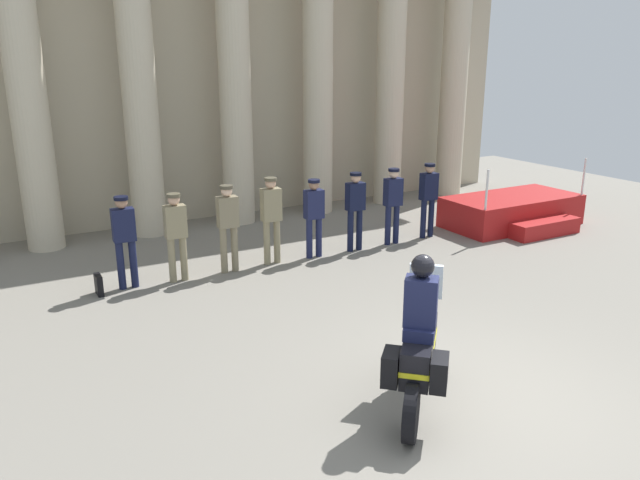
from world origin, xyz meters
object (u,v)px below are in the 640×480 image
at_px(officer_in_row_1, 176,230).
at_px(officer_in_row_7, 428,194).
at_px(briefcase_on_ground, 99,285).
at_px(motorcycle_with_rider, 419,346).
at_px(officer_in_row_6, 393,200).
at_px(officer_in_row_5, 355,205).
at_px(officer_in_row_0, 124,235).
at_px(officer_in_row_4, 314,212).
at_px(officer_in_row_2, 228,221).
at_px(officer_in_row_3, 271,213).
at_px(reviewing_stand, 514,212).

height_order(officer_in_row_1, officer_in_row_7, officer_in_row_7).
bearing_deg(briefcase_on_ground, motorcycle_with_rider, -65.02).
bearing_deg(officer_in_row_6, officer_in_row_5, 2.55).
height_order(officer_in_row_0, officer_in_row_4, officer_in_row_0).
bearing_deg(officer_in_row_2, officer_in_row_3, -174.20).
relative_size(officer_in_row_4, motorcycle_with_rider, 0.85).
bearing_deg(motorcycle_with_rider, briefcase_on_ground, 68.34).
xyz_separation_m(officer_in_row_0, officer_in_row_5, (4.70, -0.10, 0.01)).
relative_size(officer_in_row_2, motorcycle_with_rider, 0.89).
xyz_separation_m(officer_in_row_0, officer_in_row_4, (3.73, -0.08, -0.03)).
bearing_deg(officer_in_row_0, officer_in_row_7, -178.45).
bearing_deg(officer_in_row_4, officer_in_row_6, -178.43).
xyz_separation_m(officer_in_row_1, officer_in_row_7, (5.80, 0.04, 0.03)).
bearing_deg(briefcase_on_ground, officer_in_row_5, -0.22).
bearing_deg(officer_in_row_5, officer_in_row_0, 0.76).
distance_m(officer_in_row_0, officer_in_row_7, 6.69).
relative_size(officer_in_row_2, officer_in_row_5, 1.01).
height_order(officer_in_row_0, officer_in_row_3, officer_in_row_3).
distance_m(officer_in_row_2, officer_in_row_7, 4.80).
xyz_separation_m(officer_in_row_4, motorcycle_with_rider, (-1.67, -5.55, -0.16)).
bearing_deg(officer_in_row_2, officer_in_row_5, -178.48).
height_order(reviewing_stand, officer_in_row_1, officer_in_row_1).
bearing_deg(officer_in_row_3, reviewing_stand, 179.27).
height_order(officer_in_row_4, officer_in_row_6, officer_in_row_6).
relative_size(officer_in_row_1, officer_in_row_7, 0.97).
bearing_deg(briefcase_on_ground, officer_in_row_4, 0.04).
xyz_separation_m(officer_in_row_6, motorcycle_with_rider, (-3.62, -5.53, -0.20)).
relative_size(officer_in_row_1, officer_in_row_3, 0.95).
height_order(officer_in_row_2, officer_in_row_6, officer_in_row_2).
height_order(officer_in_row_0, officer_in_row_7, officer_in_row_7).
bearing_deg(officer_in_row_4, briefcase_on_ground, 2.01).
bearing_deg(officer_in_row_1, officer_in_row_0, -3.77).
distance_m(officer_in_row_1, officer_in_row_2, 1.00).
relative_size(officer_in_row_7, briefcase_on_ground, 4.71).
bearing_deg(officer_in_row_1, officer_in_row_3, -175.83).
bearing_deg(officer_in_row_4, officer_in_row_3, -1.82).
relative_size(officer_in_row_2, officer_in_row_7, 1.00).
xyz_separation_m(officer_in_row_3, officer_in_row_7, (3.87, -0.03, -0.02)).
relative_size(motorcycle_with_rider, briefcase_on_ground, 5.28).
distance_m(officer_in_row_3, officer_in_row_4, 0.92).
bearing_deg(officer_in_row_1, briefcase_on_ground, 1.56).
height_order(officer_in_row_4, officer_in_row_5, officer_in_row_5).
distance_m(officer_in_row_2, briefcase_on_ground, 2.55).
distance_m(officer_in_row_5, officer_in_row_7, 1.98).
distance_m(officer_in_row_0, officer_in_row_4, 3.73).
bearing_deg(briefcase_on_ground, officer_in_row_2, 0.05).
bearing_deg(officer_in_row_2, reviewing_stand, -179.90).
xyz_separation_m(officer_in_row_0, officer_in_row_7, (6.69, -0.05, 0.01)).
xyz_separation_m(officer_in_row_1, officer_in_row_5, (3.82, -0.01, 0.02)).
xyz_separation_m(officer_in_row_2, officer_in_row_5, (2.82, -0.02, -0.01)).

